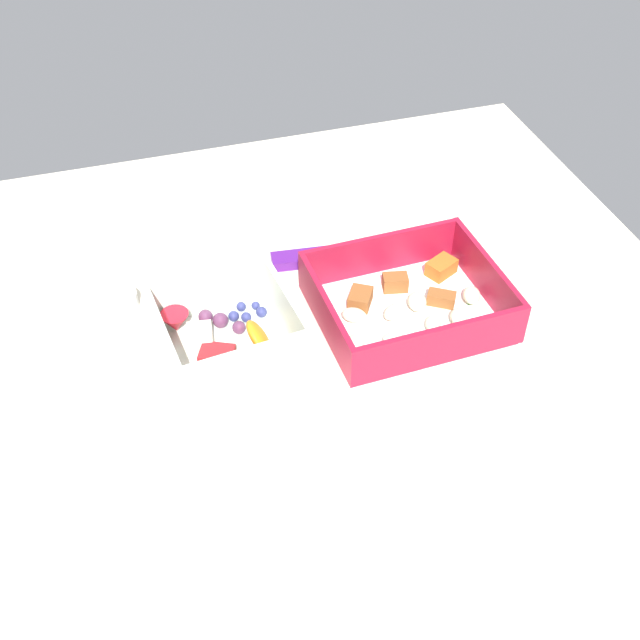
{
  "coord_description": "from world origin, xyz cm",
  "views": [
    {
      "loc": [
        -18.71,
        -56.86,
        59.31
      ],
      "look_at": [
        -1.44,
        -0.17,
        4.0
      ],
      "focal_mm": 44.09,
      "sensor_mm": 36.0,
      "label": 1
    }
  ],
  "objects": [
    {
      "name": "paper_cup_liner",
      "position": [
        -20.88,
        10.08,
        2.99
      ],
      "size": [
        3.72,
        3.72,
        1.97
      ],
      "primitive_type": "cylinder",
      "color": "white",
      "rests_on": "table_surface"
    },
    {
      "name": "fruit_bowl",
      "position": [
        -11.3,
        0.34,
        4.1
      ],
      "size": [
        14.65,
        14.63,
        6.11
      ],
      "rotation": [
        0.0,
        0.0,
        0.11
      ],
      "color": "silver",
      "rests_on": "table_surface"
    },
    {
      "name": "candy_bar",
      "position": [
        -0.1,
        11.82,
        2.6
      ],
      "size": [
        7.22,
        3.16,
        1.2
      ],
      "primitive_type": "cube",
      "rotation": [
        0.0,
        0.0,
        -0.11
      ],
      "color": "#51197A",
      "rests_on": "table_surface"
    },
    {
      "name": "table_surface",
      "position": [
        0.0,
        0.0,
        1.0
      ],
      "size": [
        80.0,
        80.0,
        2.0
      ],
      "primitive_type": "cube",
      "color": "beige",
      "rests_on": "ground"
    },
    {
      "name": "pasta_container",
      "position": [
        8.36,
        -0.4,
        3.67
      ],
      "size": [
        19.67,
        16.87,
        5.47
      ],
      "rotation": [
        0.0,
        0.0,
        0.04
      ],
      "color": "white",
      "rests_on": "table_surface"
    }
  ]
}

